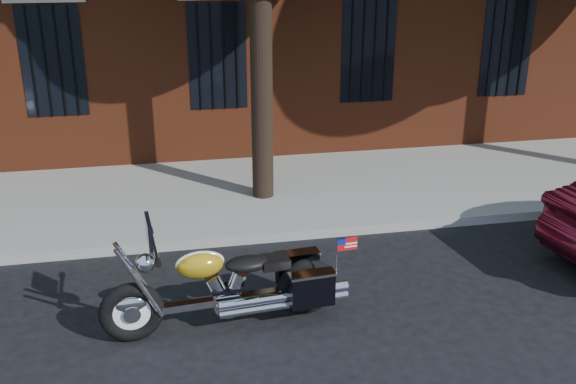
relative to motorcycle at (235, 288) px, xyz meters
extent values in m
plane|color=black|center=(0.43, 0.82, -0.49)|extent=(120.00, 120.00, 0.00)
cube|color=gray|center=(0.43, 2.20, -0.42)|extent=(40.00, 0.16, 0.15)
cube|color=gray|center=(0.43, 4.08, -0.42)|extent=(40.00, 3.60, 0.15)
cube|color=black|center=(0.43, 5.93, 1.71)|extent=(1.10, 0.14, 2.00)
cylinder|color=black|center=(0.43, 5.85, 1.71)|extent=(0.04, 0.04, 2.00)
cylinder|color=black|center=(0.93, 3.72, 2.01)|extent=(0.36, 0.36, 5.00)
torus|color=black|center=(-1.16, -0.10, -0.13)|extent=(0.73, 0.23, 0.72)
torus|color=black|center=(0.87, 0.08, -0.13)|extent=(0.73, 0.23, 0.72)
cylinder|color=white|center=(-1.16, -0.10, -0.13)|extent=(0.54, 0.11, 0.54)
cylinder|color=white|center=(0.87, 0.08, -0.13)|extent=(0.54, 0.11, 0.54)
ellipsoid|color=white|center=(-1.16, -0.10, -0.02)|extent=(0.39, 0.17, 0.21)
ellipsoid|color=gold|center=(0.87, 0.08, 0.00)|extent=(0.39, 0.18, 0.21)
cube|color=white|center=(-0.15, -0.01, -0.15)|extent=(1.61, 0.25, 0.09)
cylinder|color=white|center=(-0.09, 0.00, -0.17)|extent=(0.36, 0.22, 0.34)
cylinder|color=white|center=(0.46, -0.15, -0.16)|extent=(1.34, 0.22, 0.10)
ellipsoid|color=gold|center=(-0.38, -0.03, 0.34)|extent=(0.56, 0.35, 0.31)
ellipsoid|color=black|center=(0.15, 0.02, 0.28)|extent=(0.54, 0.35, 0.17)
cube|color=black|center=(0.81, 0.36, -0.01)|extent=(0.53, 0.22, 0.41)
cube|color=black|center=(0.86, -0.20, -0.01)|extent=(0.53, 0.22, 0.41)
cylinder|color=white|center=(-0.86, -0.07, 0.65)|extent=(0.11, 0.84, 0.04)
sphere|color=white|center=(-0.97, -0.08, 0.45)|extent=(0.23, 0.23, 0.21)
cube|color=black|center=(-0.90, -0.08, 0.82)|extent=(0.08, 0.43, 0.30)
cube|color=red|center=(1.26, -0.20, 0.53)|extent=(0.24, 0.04, 0.15)
camera|label=1|loc=(-0.67, -6.46, 3.63)|focal=40.00mm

